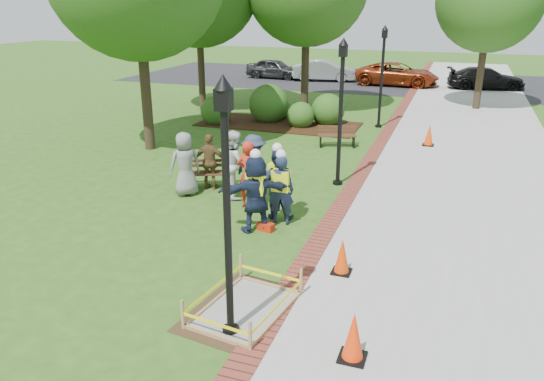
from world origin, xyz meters
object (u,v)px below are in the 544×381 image
(lamp_near, at_px, (227,193))
(hivis_worker_b, at_px, (281,188))
(hivis_worker_c, at_px, (277,181))
(cone_front, at_px, (353,337))
(wet_concrete_pad, at_px, (245,300))
(bench_near, at_px, (206,180))
(hivis_worker_a, at_px, (256,191))

(lamp_near, distance_m, hivis_worker_b, 4.92)
(lamp_near, xyz_separation_m, hivis_worker_b, (-0.67, 4.62, -1.54))
(hivis_worker_b, relative_size, hivis_worker_c, 0.97)
(lamp_near, relative_size, hivis_worker_b, 2.24)
(hivis_worker_b, bearing_deg, cone_front, -59.63)
(hivis_worker_b, bearing_deg, lamp_near, -81.74)
(wet_concrete_pad, relative_size, hivis_worker_b, 1.33)
(wet_concrete_pad, bearing_deg, lamp_near, -88.78)
(bench_near, height_order, cone_front, cone_front)
(wet_concrete_pad, relative_size, lamp_near, 0.59)
(hivis_worker_b, bearing_deg, hivis_worker_a, -124.90)
(wet_concrete_pad, relative_size, hivis_worker_c, 1.29)
(wet_concrete_pad, xyz_separation_m, hivis_worker_a, (-1.08, 3.35, 0.76))
(wet_concrete_pad, xyz_separation_m, bench_near, (-3.56, 5.70, 0.03))
(bench_near, bearing_deg, hivis_worker_b, -31.12)
(lamp_near, bearing_deg, cone_front, -0.63)
(hivis_worker_b, height_order, hivis_worker_c, hivis_worker_c)
(wet_concrete_pad, height_order, cone_front, cone_front)
(cone_front, distance_m, hivis_worker_c, 5.81)
(cone_front, bearing_deg, lamp_near, 179.37)
(cone_front, distance_m, lamp_near, 2.92)
(wet_concrete_pad, distance_m, hivis_worker_b, 4.06)
(cone_front, bearing_deg, wet_concrete_pad, 161.28)
(bench_near, height_order, hivis_worker_c, hivis_worker_c)
(lamp_near, relative_size, hivis_worker_a, 2.10)
(wet_concrete_pad, height_order, bench_near, bench_near)
(wet_concrete_pad, relative_size, hivis_worker_a, 1.24)
(wet_concrete_pad, bearing_deg, hivis_worker_c, 101.46)
(lamp_near, bearing_deg, hivis_worker_c, 100.09)
(wet_concrete_pad, bearing_deg, hivis_worker_b, 99.45)
(lamp_near, height_order, hivis_worker_b, lamp_near)
(cone_front, relative_size, hivis_worker_c, 0.43)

